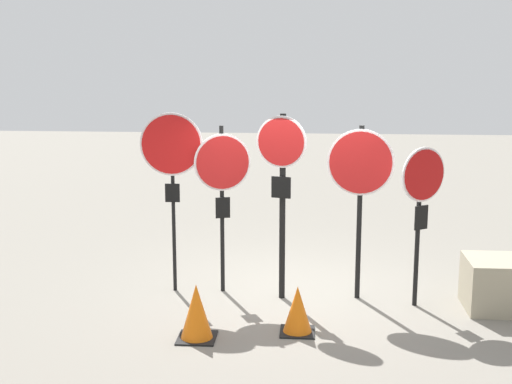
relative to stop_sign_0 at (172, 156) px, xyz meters
name	(u,v)px	position (x,y,z in m)	size (l,w,h in m)	color
ground_plane	(290,296)	(1.65, -0.09, -1.96)	(40.00, 40.00, 0.00)	gray
stop_sign_0	(172,156)	(0.00, 0.00, 0.00)	(0.88, 0.12, 2.56)	black
stop_sign_1	(222,175)	(0.70, 0.03, -0.26)	(0.76, 0.28, 2.38)	black
stop_sign_2	(282,173)	(1.53, -0.19, -0.19)	(0.68, 0.22, 2.57)	black
stop_sign_3	(360,175)	(2.59, -0.12, -0.21)	(0.89, 0.17, 2.41)	black
stop_sign_4	(422,191)	(3.38, -0.35, -0.37)	(0.61, 0.43, 2.17)	black
traffic_cone_0	(196,312)	(0.59, -1.67, -1.63)	(0.46, 0.46, 0.68)	black
traffic_cone_1	(298,310)	(1.79, -1.39, -1.67)	(0.42, 0.42, 0.59)	black
storage_crate	(501,284)	(4.47, -0.37, -1.62)	(0.93, 0.83, 0.69)	#9E937A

